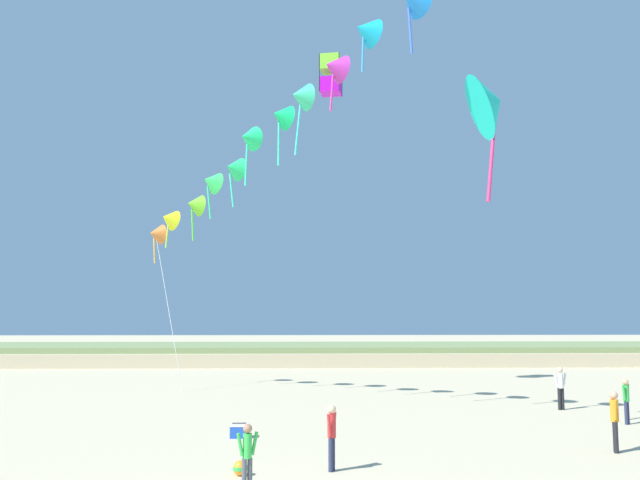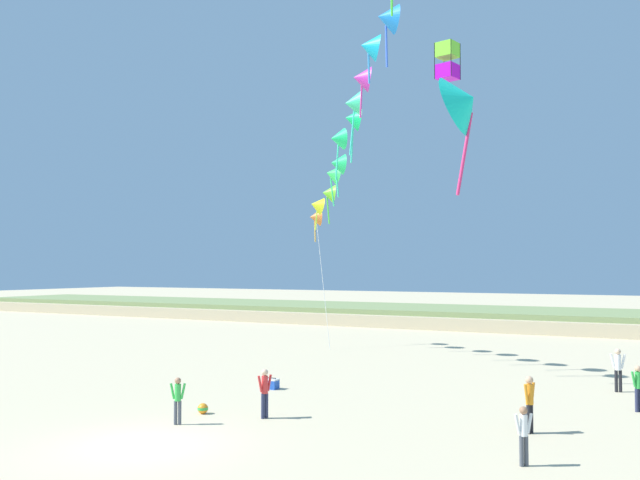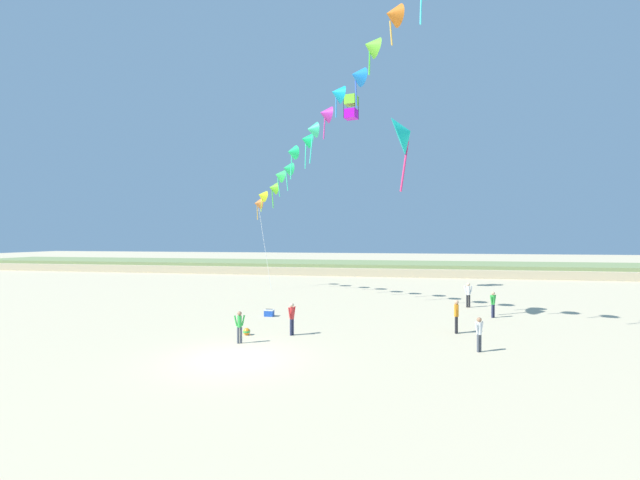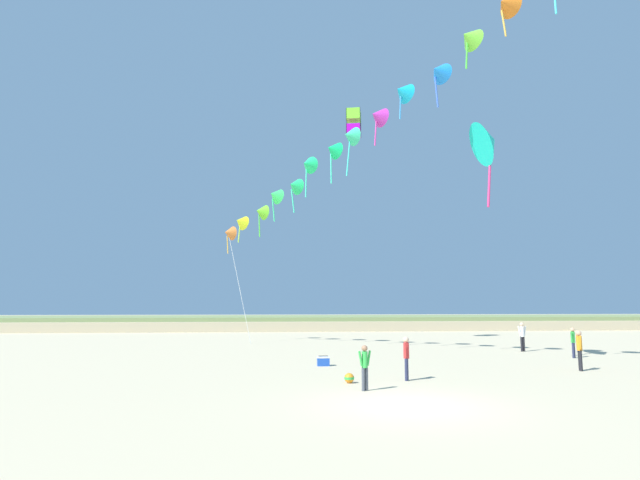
% 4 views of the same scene
% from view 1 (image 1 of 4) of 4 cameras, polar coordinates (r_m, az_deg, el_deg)
% --- Properties ---
extents(dune_ridge, '(120.00, 13.85, 1.44)m').
position_cam_1_polar(dune_ridge, '(57.20, -2.03, -9.50)').
color(dune_ridge, '#BFAE8B').
rests_on(dune_ridge, ground).
extents(person_near_left, '(0.49, 0.31, 1.49)m').
position_cam_1_polar(person_near_left, '(15.64, -6.14, -17.41)').
color(person_near_left, '#474C56').
rests_on(person_near_left, ground).
extents(person_near_right, '(0.46, 0.44, 1.59)m').
position_cam_1_polar(person_near_right, '(27.14, 24.38, -12.03)').
color(person_near_right, '#282D4C').
rests_on(person_near_right, ground).
extents(person_far_left, '(0.26, 0.60, 1.71)m').
position_cam_1_polar(person_far_left, '(21.58, 23.56, -13.50)').
color(person_far_left, black).
rests_on(person_far_left, ground).
extents(person_far_right, '(0.61, 0.24, 1.74)m').
position_cam_1_polar(person_far_right, '(30.20, 19.59, -11.43)').
color(person_far_right, black).
rests_on(person_far_right, ground).
extents(person_far_center, '(0.29, 0.55, 1.62)m').
position_cam_1_polar(person_far_center, '(17.63, 0.99, -15.92)').
color(person_far_center, '#282D4C').
rests_on(person_far_center, ground).
extents(kite_banner_string, '(20.88, 28.15, 19.64)m').
position_cam_1_polar(kite_banner_string, '(25.49, 2.83, 15.97)').
color(kite_banner_string, orange).
extents(large_kite_low_lead, '(1.63, 2.39, 4.58)m').
position_cam_1_polar(large_kite_low_lead, '(23.78, 14.13, 11.02)').
color(large_kite_low_lead, '#15DDBE').
extents(large_kite_mid_trail, '(1.29, 1.29, 2.08)m').
position_cam_1_polar(large_kite_mid_trail, '(37.38, 0.92, 13.71)').
color(large_kite_mid_trail, '#B20CC6').
extents(beach_cooler, '(0.58, 0.41, 0.46)m').
position_cam_1_polar(beach_cooler, '(22.48, -6.82, -15.67)').
color(beach_cooler, blue).
rests_on(beach_cooler, ground).
extents(beach_ball, '(0.36, 0.36, 0.36)m').
position_cam_1_polar(beach_ball, '(17.42, -6.73, -18.54)').
color(beach_ball, orange).
rests_on(beach_ball, ground).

